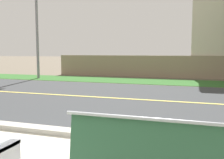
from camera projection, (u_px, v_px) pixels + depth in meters
ground_plane at (148, 93)px, 10.25m from camera, size 140.00×140.00×0.00m
curb_edge at (95, 135)px, 4.90m from camera, size 44.00×0.30×0.11m
street_asphalt at (140, 100)px, 8.83m from camera, size 52.00×8.00×0.01m
road_centre_line at (140, 100)px, 8.83m from camera, size 48.00×0.14×0.01m
far_verge_grass at (161, 82)px, 14.05m from camera, size 48.00×2.80×0.02m
streetlamp at (38, 5)px, 15.66m from camera, size 0.24×2.10×7.87m
garden_wall at (152, 66)px, 16.65m from camera, size 13.00×0.36×1.40m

